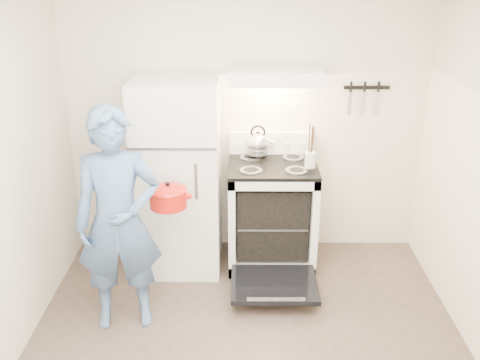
% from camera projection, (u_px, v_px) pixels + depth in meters
% --- Properties ---
extents(back_wall, '(3.20, 0.02, 2.50)m').
position_uv_depth(back_wall, '(246.00, 120.00, 4.79)').
color(back_wall, beige).
rests_on(back_wall, ground).
extents(refrigerator, '(0.70, 0.70, 1.70)m').
position_uv_depth(refrigerator, '(179.00, 176.00, 4.62)').
color(refrigerator, silver).
rests_on(refrigerator, floor).
extents(stove_body, '(0.76, 0.65, 0.92)m').
position_uv_depth(stove_body, '(271.00, 215.00, 4.79)').
color(stove_body, silver).
rests_on(stove_body, floor).
extents(cooktop, '(0.76, 0.65, 0.03)m').
position_uv_depth(cooktop, '(273.00, 166.00, 4.61)').
color(cooktop, black).
rests_on(cooktop, stove_body).
extents(backsplash, '(0.76, 0.07, 0.20)m').
position_uv_depth(backsplash, '(271.00, 143.00, 4.83)').
color(backsplash, silver).
rests_on(backsplash, cooktop).
extents(oven_door, '(0.70, 0.54, 0.04)m').
position_uv_depth(oven_door, '(274.00, 284.00, 4.37)').
color(oven_door, black).
rests_on(oven_door, floor).
extents(oven_rack, '(0.60, 0.52, 0.01)m').
position_uv_depth(oven_rack, '(271.00, 217.00, 4.80)').
color(oven_rack, slate).
rests_on(oven_rack, stove_body).
extents(range_hood, '(0.76, 0.50, 0.12)m').
position_uv_depth(range_hood, '(274.00, 74.00, 4.38)').
color(range_hood, silver).
rests_on(range_hood, back_wall).
extents(knife_strip, '(0.40, 0.02, 0.03)m').
position_uv_depth(knife_strip, '(367.00, 87.00, 4.65)').
color(knife_strip, black).
rests_on(knife_strip, back_wall).
extents(pizza_stone, '(0.31, 0.31, 0.02)m').
position_uv_depth(pizza_stone, '(275.00, 213.00, 4.85)').
color(pizza_stone, olive).
rests_on(pizza_stone, oven_rack).
extents(tea_kettle, '(0.24, 0.20, 0.29)m').
position_uv_depth(tea_kettle, '(258.00, 142.00, 4.70)').
color(tea_kettle, silver).
rests_on(tea_kettle, cooktop).
extents(utensil_jar, '(0.09, 0.09, 0.13)m').
position_uv_depth(utensil_jar, '(310.00, 160.00, 4.43)').
color(utensil_jar, silver).
rests_on(utensil_jar, cooktop).
extents(person, '(0.68, 0.50, 1.70)m').
position_uv_depth(person, '(118.00, 222.00, 3.82)').
color(person, '#364F73').
rests_on(person, floor).
extents(dutch_oven, '(0.36, 0.29, 0.23)m').
position_uv_depth(dutch_oven, '(168.00, 198.00, 4.05)').
color(dutch_oven, red).
rests_on(dutch_oven, person).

